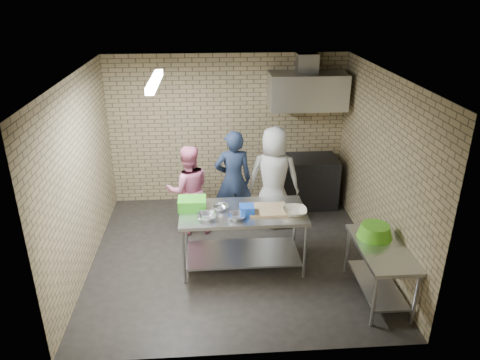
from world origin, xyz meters
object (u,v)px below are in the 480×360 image
bottle_green (330,93)px  blue_tub (247,210)px  green_basin (375,231)px  prep_table (243,238)px  green_crate (192,203)px  woman_pink (189,190)px  man_navy (233,180)px  bottle_red (308,93)px  side_counter (379,272)px  stove (303,181)px  woman_white (274,177)px

bottle_green → blue_tub: bearing=-126.4°
green_basin → prep_table: bearing=160.0°
green_basin → green_crate: bearing=162.9°
prep_table → woman_pink: (-0.79, 1.03, 0.30)m
green_crate → bottle_green: bottle_green is taller
green_crate → man_navy: (0.63, 1.03, -0.11)m
bottle_red → woman_pink: bottle_red is taller
side_counter → man_navy: size_ratio=0.72×
green_basin → man_navy: 2.47m
green_crate → blue_tub: (0.75, -0.22, -0.01)m
green_crate → blue_tub: size_ratio=2.00×
bottle_green → woman_pink: size_ratio=0.10×
prep_table → stove: 2.26m
side_counter → woman_pink: 3.14m
side_counter → green_basin: (-0.02, 0.25, 0.46)m
side_counter → green_basin: size_ratio=2.61×
prep_table → blue_tub: size_ratio=9.00×
side_counter → green_basin: bearing=94.6°
bottle_red → man_navy: size_ratio=0.11×
side_counter → woman_pink: woman_pink is taller
stove → bottle_red: bottle_red is taller
stove → green_crate: green_crate is taller
blue_tub → side_counter: bearing=-24.8°
man_navy → woman_pink: (-0.72, -0.12, -0.10)m
woman_white → stove: bearing=-118.9°
stove → green_crate: bearing=-137.7°
side_counter → bottle_red: 3.44m
prep_table → woman_pink: 1.33m
prep_table → man_navy: (-0.07, 1.15, 0.40)m
stove → woman_white: bearing=-131.9°
bottle_green → green_crate: bearing=-140.0°
green_crate → woman_white: 1.68m
side_counter → bottle_green: bottle_green is taller
blue_tub → green_basin: blue_tub is taller
side_counter → bottle_red: size_ratio=6.67×
woman_white → man_navy: bearing=15.2°
bottle_green → woman_white: bottle_green is taller
blue_tub → man_navy: bearing=95.3°
blue_tub → green_crate: bearing=163.7°
side_counter → bottle_red: bottle_red is taller
green_crate → blue_tub: bearing=-16.3°
man_navy → green_crate: bearing=52.5°
side_counter → green_basin: green_basin is taller
woman_white → blue_tub: bearing=79.6°
blue_tub → bottle_red: bottle_red is taller
bottle_red → woman_white: bottle_red is taller
green_basin → man_navy: (-1.74, 1.76, 0.00)m
prep_table → green_crate: (-0.70, 0.12, 0.52)m
prep_table → man_navy: size_ratio=1.04×
man_navy → woman_white: size_ratio=0.98×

